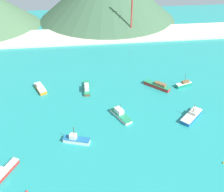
% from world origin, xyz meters
% --- Properties ---
extents(ground, '(260.00, 280.00, 0.50)m').
position_xyz_m(ground, '(0.00, 30.00, -0.25)').
color(ground, teal).
extents(fishing_boat_0, '(9.53, 9.09, 5.21)m').
position_xyz_m(fishing_boat_0, '(19.02, 32.13, 0.84)').
color(fishing_boat_0, '#1E5BA8').
rests_on(fishing_boat_0, ground).
extents(fishing_boat_1, '(9.44, 9.37, 2.47)m').
position_xyz_m(fishing_boat_1, '(12.83, 51.88, 0.96)').
color(fishing_boat_1, red).
rests_on(fishing_boat_1, ground).
extents(fishing_boat_2, '(7.02, 3.92, 5.79)m').
position_xyz_m(fishing_boat_2, '(23.55, 51.71, 0.89)').
color(fishing_boat_2, '#198466').
rests_on(fishing_boat_2, ground).
extents(fishing_boat_3, '(6.57, 9.70, 2.83)m').
position_xyz_m(fishing_boat_3, '(-37.88, 15.35, 0.98)').
color(fishing_boat_3, red).
rests_on(fishing_boat_3, ground).
extents(fishing_boat_4, '(6.58, 9.60, 5.20)m').
position_xyz_m(fishing_boat_4, '(-4.47, 35.61, 0.95)').
color(fishing_boat_4, silver).
rests_on(fishing_boat_4, ground).
extents(fishing_boat_6, '(8.26, 4.48, 5.74)m').
position_xyz_m(fishing_boat_6, '(-19.26, 25.41, 0.95)').
color(fishing_boat_6, silver).
rests_on(fishing_boat_6, ground).
extents(fishing_boat_7, '(2.27, 9.97, 2.80)m').
position_xyz_m(fishing_boat_7, '(-15.03, 53.38, 1.00)').
color(fishing_boat_7, brown).
rests_on(fishing_boat_7, ground).
extents(fishing_boat_8, '(5.84, 8.69, 2.24)m').
position_xyz_m(fishing_boat_8, '(-33.10, 55.87, 0.83)').
color(fishing_boat_8, orange).
rests_on(fishing_boat_8, ground).
extents(buoy_0, '(0.64, 0.64, 0.64)m').
position_xyz_m(buoy_0, '(20.31, 12.49, 0.11)').
color(buoy_0, gold).
rests_on(buoy_0, ground).
extents(buoy_1, '(0.67, 0.67, 0.67)m').
position_xyz_m(buoy_1, '(-31.22, 9.90, 0.12)').
color(buoy_1, red).
rests_on(buoy_1, ground).
extents(beach_strip, '(247.00, 24.57, 1.20)m').
position_xyz_m(beach_strip, '(0.00, 110.14, 0.60)').
color(beach_strip, beige).
rests_on(beach_strip, ground).
extents(radio_tower, '(2.81, 2.25, 28.09)m').
position_xyz_m(radio_tower, '(12.38, 107.58, 14.33)').
color(radio_tower, '#B7332D').
rests_on(radio_tower, ground).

